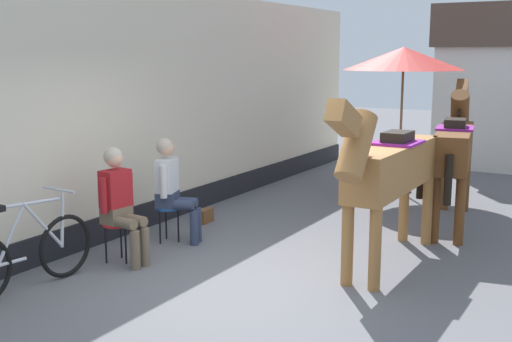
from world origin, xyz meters
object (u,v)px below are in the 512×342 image
Objects in this scene: leaning_bicycle at (26,254)px; seated_visitor_far at (172,185)px; seated_visitor_near at (120,199)px; cafe_parasol at (404,60)px; saddled_horse_near at (390,169)px; satchel_bag at (206,216)px; saddled_horse_far at (455,145)px.

seated_visitor_far is at bearing 83.84° from leaning_bicycle.
cafe_parasol is (1.60, 5.60, 1.59)m from seated_visitor_near.
seated_visitor_near is at bearing -151.79° from saddled_horse_near.
seated_visitor_far is 4.96× the size of satchel_bag.
saddled_horse_near is at bearing 28.21° from seated_visitor_near.
leaning_bicycle is at bearing -138.15° from saddled_horse_near.
saddled_horse_far is 1.69× the size of leaning_bicycle.
seated_visitor_near is 4.96× the size of satchel_bag.
seated_visitor_near is 6.04m from cafe_parasol.
saddled_horse_far is at bearing -64.38° from satchel_bag.
satchel_bag is at bearing -150.84° from saddled_horse_far.
cafe_parasol reaches higher than saddled_horse_far.
saddled_horse_near is (2.77, 1.49, 0.38)m from seated_visitor_near.
leaning_bicycle reaches higher than satchel_bag.
leaning_bicycle is at bearing -96.16° from seated_visitor_far.
leaning_bicycle is 3.26m from satchel_bag.
cafe_parasol is at bearing 74.92° from leaning_bicycle.
saddled_horse_near is 10.70× the size of satchel_bag.
saddled_horse_far is 3.77m from satchel_bag.
saddled_horse_far is (0.19, 2.32, 0.00)m from saddled_horse_near.
seated_visitor_far is 4.10m from saddled_horse_far.
satchel_bag is at bearing 95.33° from seated_visitor_near.
saddled_horse_near is at bearing -94.79° from saddled_horse_far.
seated_visitor_near is 4.84m from saddled_horse_far.
saddled_horse_near reaches higher than satchel_bag.
seated_visitor_near is 0.79× the size of leaning_bicycle.
satchel_bag is (-0.20, 1.05, -0.68)m from seated_visitor_far.
saddled_horse_near is at bearing -74.12° from cafe_parasol.
seated_visitor_far is 5.13m from cafe_parasol.
seated_visitor_near is 0.99m from seated_visitor_far.
seated_visitor_near is at bearing -178.21° from satchel_bag.
seated_visitor_far is 2.83m from saddled_horse_near.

